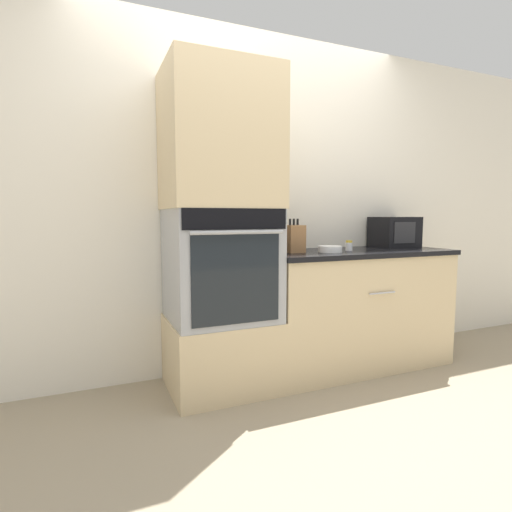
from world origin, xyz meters
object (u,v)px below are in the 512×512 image
wall_oven (221,265)px  condiment_jar_far (349,246)px  microwave (394,232)px  condiment_jar_mid (296,246)px  knife_block (294,239)px  condiment_jar_near (268,245)px  bowl (330,249)px

wall_oven → condiment_jar_far: wall_oven is taller
microwave → condiment_jar_mid: (-0.92, 0.02, -0.09)m
condiment_jar_mid → condiment_jar_far: condiment_jar_far is taller
knife_block → condiment_jar_near: 0.25m
wall_oven → knife_block: size_ratio=3.04×
knife_block → bowl: knife_block is taller
microwave → knife_block: bearing=-173.2°
bowl → condiment_jar_near: (-0.34, 0.31, 0.02)m
condiment_jar_mid → condiment_jar_far: (0.34, -0.19, 0.01)m
wall_oven → knife_block: (0.55, 0.02, 0.16)m
wall_oven → condiment_jar_mid: wall_oven is taller
wall_oven → condiment_jar_far: (0.99, -0.03, 0.10)m
knife_block → bowl: (0.24, -0.10, -0.08)m
condiment_jar_near → condiment_jar_far: condiment_jar_near is taller
knife_block → condiment_jar_near: knife_block is taller
condiment_jar_far → knife_block: bearing=173.8°
condiment_jar_mid → condiment_jar_near: bearing=158.7°
bowl → condiment_jar_far: size_ratio=2.18×
wall_oven → condiment_jar_near: (0.45, 0.24, 0.10)m
microwave → condiment_jar_far: size_ratio=4.43×
knife_block → condiment_jar_mid: 0.18m
condiment_jar_mid → condiment_jar_far: size_ratio=0.82×
condiment_jar_mid → condiment_jar_far: 0.39m
microwave → condiment_jar_far: (-0.58, -0.17, -0.09)m
knife_block → condiment_jar_far: (0.44, -0.05, -0.06)m
condiment_jar_far → condiment_jar_near: bearing=153.9°
condiment_jar_near → condiment_jar_far: size_ratio=1.16×
bowl → condiment_jar_far: bearing=14.0°
condiment_jar_near → bowl: bearing=-42.4°
condiment_jar_near → condiment_jar_mid: (0.20, -0.08, -0.01)m
wall_oven → condiment_jar_near: wall_oven is taller
bowl → condiment_jar_mid: bearing=121.2°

